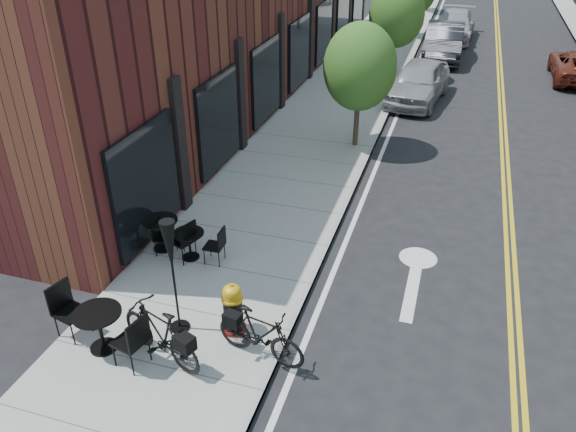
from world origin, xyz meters
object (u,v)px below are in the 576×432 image
(bicycle_right, at_px, (260,335))
(parked_car_c, at_px, (454,25))
(fire_hydrant, at_px, (233,309))
(parked_car_b, at_px, (444,42))
(bicycle_left, at_px, (160,333))
(bistro_set_b, at_px, (189,241))
(patio_umbrella, at_px, (171,254))
(bistro_set_c, at_px, (161,230))
(parked_car_a, at_px, (419,82))
(bistro_set_a, at_px, (99,325))

(bicycle_right, relative_size, parked_car_c, 0.33)
(fire_hydrant, xyz_separation_m, parked_car_b, (2.33, 21.34, 0.21))
(bicycle_left, distance_m, bistro_set_b, 3.09)
(patio_umbrella, bearing_deg, fire_hydrant, 14.62)
(bicycle_left, height_order, bistro_set_c, bicycle_left)
(bicycle_left, xyz_separation_m, parked_car_a, (2.72, 15.59, 0.09))
(bistro_set_b, height_order, parked_car_a, parked_car_a)
(bicycle_left, bearing_deg, parked_car_b, -168.09)
(bistro_set_a, xyz_separation_m, bistro_set_b, (0.23, 3.04, -0.10))
(parked_car_a, bearing_deg, bicycle_left, -92.40)
(bicycle_left, xyz_separation_m, parked_car_c, (3.49, 26.85, 0.06))
(fire_hydrant, distance_m, bistro_set_a, 2.33)
(bicycle_right, distance_m, parked_car_b, 21.92)
(bicycle_left, relative_size, bistro_set_a, 0.93)
(bicycle_right, distance_m, bistro_set_a, 2.82)
(bicycle_left, bearing_deg, bistro_set_a, -65.00)
(bicycle_left, distance_m, parked_car_b, 22.62)
(bistro_set_c, bearing_deg, fire_hydrant, -18.74)
(bicycle_left, relative_size, patio_umbrella, 0.80)
(bicycle_right, bearing_deg, parked_car_c, 7.12)
(fire_hydrant, xyz_separation_m, parked_car_c, (2.59, 25.81, 0.12))
(bistro_set_a, distance_m, parked_car_c, 27.34)
(bicycle_left, distance_m, parked_car_c, 27.08)
(parked_car_b, bearing_deg, bicycle_left, -98.89)
(fire_hydrant, relative_size, parked_car_b, 0.21)
(fire_hydrant, height_order, parked_car_c, parked_car_c)
(parked_car_c, bearing_deg, parked_car_a, -91.30)
(fire_hydrant, bearing_deg, bistro_set_b, 157.54)
(bistro_set_b, distance_m, patio_umbrella, 2.62)
(bicycle_right, height_order, parked_car_a, parked_car_a)
(bistro_set_a, bearing_deg, bicycle_left, 18.47)
(bistro_set_a, distance_m, parked_car_b, 22.90)
(parked_car_a, bearing_deg, bistro_set_c, -101.81)
(patio_umbrella, bearing_deg, parked_car_a, 79.29)
(fire_hydrant, distance_m, parked_car_b, 21.47)
(bicycle_right, height_order, bistro_set_c, bicycle_right)
(fire_hydrant, bearing_deg, bicycle_right, -11.90)
(bicycle_left, height_order, parked_car_a, parked_car_a)
(bicycle_right, bearing_deg, bistro_set_c, 62.95)
(bistro_set_b, bearing_deg, bicycle_left, -74.55)
(bistro_set_a, xyz_separation_m, bistro_set_c, (-0.53, 3.20, -0.04))
(bistro_set_a, relative_size, patio_umbrella, 0.86)
(bistro_set_a, relative_size, parked_car_c, 0.39)
(bistro_set_a, xyz_separation_m, parked_car_b, (4.36, 22.48, 0.18))
(parked_car_a, bearing_deg, patio_umbrella, -93.20)
(patio_umbrella, relative_size, parked_car_a, 0.51)
(bicycle_left, relative_size, bicycle_right, 1.10)
(fire_hydrant, height_order, patio_umbrella, patio_umbrella)
(bistro_set_b, height_order, patio_umbrella, patio_umbrella)
(bicycle_right, bearing_deg, parked_car_a, 7.01)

